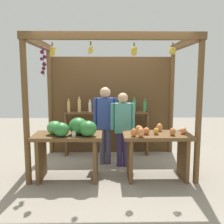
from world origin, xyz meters
name	(u,v)px	position (x,y,z in m)	size (l,w,h in m)	color
ground_plane	(112,165)	(0.00, 0.00, 0.00)	(12.00, 12.00, 0.00)	gray
market_stall	(111,93)	(-0.01, 0.42, 1.44)	(2.94, 1.91, 2.48)	brown
fruit_counter_left	(70,138)	(-0.73, -0.72, 0.73)	(1.19, 0.66, 1.10)	brown
fruit_counter_right	(156,145)	(0.76, -0.68, 0.60)	(1.19, 0.64, 0.96)	brown
bottle_shelf_unit	(107,120)	(-0.09, 0.67, 0.81)	(1.88, 0.22, 1.35)	brown
vendor_man	(105,119)	(-0.13, 0.08, 0.95)	(0.48, 0.21, 1.58)	#4A4761
vendor_woman	(123,123)	(0.21, -0.07, 0.88)	(0.48, 0.20, 1.48)	#3A2E61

